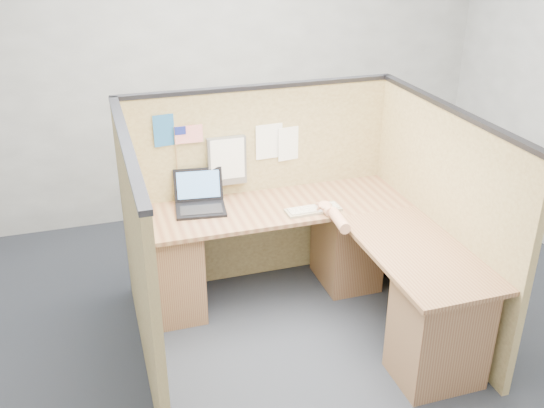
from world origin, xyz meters
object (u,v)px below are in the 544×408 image
object	(u,v)px
laptop	(199,199)
l_desk	(315,270)
keyboard	(313,210)
mouse	(325,209)

from	to	relation	value
laptop	l_desk	bearing A→B (deg)	-30.67
keyboard	mouse	xyz separation A→B (m)	(0.07, -0.04, 0.01)
keyboard	laptop	bearing A→B (deg)	155.73
keyboard	mouse	distance (m)	0.08
laptop	mouse	bearing A→B (deg)	-15.49
mouse	laptop	bearing A→B (deg)	157.39
keyboard	l_desk	bearing A→B (deg)	-107.79
laptop	mouse	size ratio (longest dim) A/B	3.26
l_desk	laptop	world-z (taller)	laptop
mouse	l_desk	bearing A→B (deg)	-125.69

